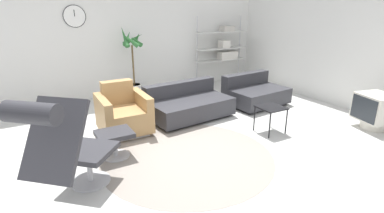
# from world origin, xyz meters

# --- Properties ---
(ground_plane) EXTENTS (12.00, 12.00, 0.00)m
(ground_plane) POSITION_xyz_m (0.00, 0.00, 0.00)
(ground_plane) COLOR silver
(wall_back) EXTENTS (12.00, 0.09, 2.80)m
(wall_back) POSITION_xyz_m (-0.00, 3.03, 1.40)
(wall_back) COLOR silver
(wall_back) RESTS_ON ground_plane
(wall_right) EXTENTS (0.06, 12.00, 2.80)m
(wall_right) POSITION_xyz_m (3.56, 0.00, 1.40)
(wall_right) COLOR silver
(wall_right) RESTS_ON ground_plane
(round_rug) EXTENTS (2.32, 2.32, 0.01)m
(round_rug) POSITION_xyz_m (-0.20, -0.37, 0.00)
(round_rug) COLOR gray
(round_rug) RESTS_ON ground_plane
(lounge_chair) EXTENTS (1.10, 1.14, 1.19)m
(lounge_chair) POSITION_xyz_m (-1.71, -0.62, 0.69)
(lounge_chair) COLOR #BCBCC1
(lounge_chair) RESTS_ON ground_plane
(ottoman) EXTENTS (0.46, 0.39, 0.36)m
(ottoman) POSITION_xyz_m (-1.03, 0.12, 0.26)
(ottoman) COLOR #BCBCC1
(ottoman) RESTS_ON ground_plane
(armchair_red) EXTENTS (0.76, 0.81, 0.79)m
(armchair_red) POSITION_xyz_m (-0.68, 0.88, 0.30)
(armchair_red) COLOR silver
(armchair_red) RESTS_ON ground_plane
(couch_low) EXTENTS (1.53, 0.98, 0.61)m
(couch_low) POSITION_xyz_m (0.56, 0.97, 0.23)
(couch_low) COLOR black
(couch_low) RESTS_ON ground_plane
(couch_second) EXTENTS (1.24, 0.96, 0.61)m
(couch_second) POSITION_xyz_m (2.10, 0.94, 0.23)
(couch_second) COLOR black
(couch_second) RESTS_ON ground_plane
(side_table) EXTENTS (0.39, 0.39, 0.43)m
(side_table) POSITION_xyz_m (1.36, -0.29, 0.38)
(side_table) COLOR black
(side_table) RESTS_ON ground_plane
(crt_television) EXTENTS (0.62, 0.65, 0.58)m
(crt_television) POSITION_xyz_m (2.95, -1.03, 0.32)
(crt_television) COLOR beige
(crt_television) RESTS_ON ground_plane
(potted_plant) EXTENTS (0.56, 0.58, 1.55)m
(potted_plant) POSITION_xyz_m (0.10, 2.58, 0.68)
(potted_plant) COLOR silver
(potted_plant) RESTS_ON ground_plane
(shelf_unit) EXTENTS (1.38, 0.28, 1.70)m
(shelf_unit) POSITION_xyz_m (2.61, 2.76, 0.94)
(shelf_unit) COLOR #BCBCC1
(shelf_unit) RESTS_ON ground_plane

